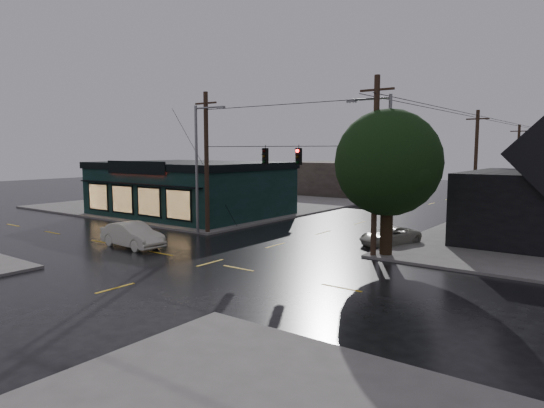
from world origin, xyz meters
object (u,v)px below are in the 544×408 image
Objects in this scene: sedan_cream at (132,235)px; corner_tree at (388,163)px; utility_pole_ne at (373,257)px; utility_pole_nw at (208,234)px; suv_silver at (390,236)px.

corner_tree is at bearing -60.26° from sedan_cream.
corner_tree reaches higher than utility_pole_ne.
utility_pole_ne is (13.00, 0.00, 0.00)m from utility_pole_nw.
utility_pole_nw is 2.41× the size of suv_silver.
corner_tree reaches higher than suv_silver.
utility_pole_ne is 2.41× the size of suv_silver.
sedan_cream is (-13.33, -6.35, 0.78)m from utility_pole_ne.
corner_tree is at bearing 49.83° from utility_pole_ne.
utility_pole_nw is 6.41m from sedan_cream.
utility_pole_nw is (-13.50, -0.59, -5.34)m from corner_tree.
corner_tree is at bearing -48.62° from suv_silver.
corner_tree reaches higher than utility_pole_nw.
sedan_cream is 16.33m from suv_silver.
utility_pole_nw reaches higher than suv_silver.
utility_pole_nw is 2.14× the size of sedan_cream.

